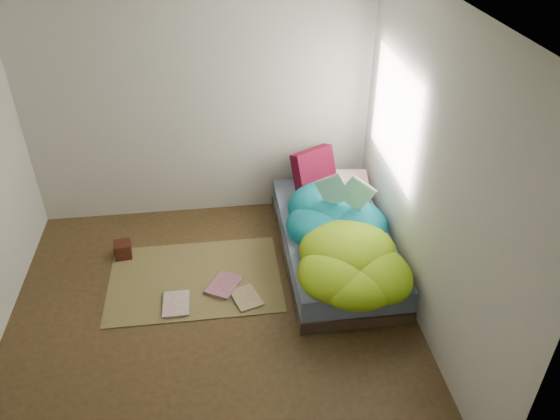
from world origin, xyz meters
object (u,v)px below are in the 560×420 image
Objects in this scene: open_book at (345,183)px; floor_book_a at (163,305)px; wooden_box at (123,250)px; pillow_magenta at (314,171)px; bed at (334,243)px; floor_book_b at (212,281)px.

open_book is 1.41× the size of floor_book_a.
open_book reaches higher than wooden_box.
wooden_box is 0.50× the size of floor_book_a.
wooden_box is (-1.99, -0.48, -0.48)m from pillow_magenta.
bed is 0.66m from open_book.
floor_book_a is 0.51m from floor_book_b.
pillow_magenta reaches higher than floor_book_a.
wooden_box reaches higher than floor_book_a.
bed is at bearing -125.28° from open_book.
floor_book_a is 0.96× the size of floor_book_b.
floor_book_b is at bearing -30.76° from wooden_box.
floor_book_b is (-1.28, -0.30, -0.79)m from open_book.
open_book is 1.98m from floor_book_a.
open_book is at bearing 43.92° from floor_book_b.
wooden_box is 0.48× the size of floor_book_b.
floor_book_a is at bearing -138.78° from open_book.
pillow_magenta is 1.60m from floor_book_b.
bed is 4.40× the size of pillow_magenta.
floor_book_b is (-1.13, -1.00, -0.54)m from pillow_magenta.
wooden_box is at bearing 179.99° from floor_book_b.
bed reaches higher than floor_book_b.
wooden_box is 0.88m from floor_book_a.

